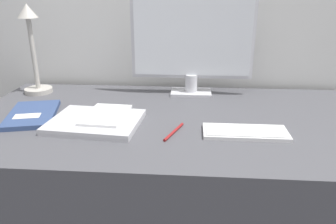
# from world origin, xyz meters

# --- Properties ---
(desk) EXTENTS (1.47, 0.77, 0.76)m
(desk) POSITION_xyz_m (0.00, 0.14, 0.38)
(desk) COLOR #4C4C51
(desk) RESTS_ON ground_plane
(monitor) EXTENTS (0.51, 0.11, 0.41)m
(monitor) POSITION_xyz_m (0.06, 0.42, 0.98)
(monitor) COLOR silver
(monitor) RESTS_ON desk
(keyboard) EXTENTS (0.26, 0.11, 0.01)m
(keyboard) POSITION_xyz_m (0.23, 0.01, 0.77)
(keyboard) COLOR silver
(keyboard) RESTS_ON desk
(laptop) EXTENTS (0.31, 0.26, 0.02)m
(laptop) POSITION_xyz_m (-0.26, 0.05, 0.77)
(laptop) COLOR #BCBCC1
(laptop) RESTS_ON desk
(ereader) EXTENTS (0.15, 0.21, 0.01)m
(ereader) POSITION_xyz_m (-0.23, 0.08, 0.78)
(ereader) COLOR white
(ereader) RESTS_ON laptop
(desk_lamp) EXTENTS (0.12, 0.12, 0.37)m
(desk_lamp) POSITION_xyz_m (-0.61, 0.39, 0.96)
(desk_lamp) COLOR #BCB7AD
(desk_lamp) RESTS_ON desk
(notebook) EXTENTS (0.22, 0.29, 0.02)m
(notebook) POSITION_xyz_m (-0.51, 0.11, 0.77)
(notebook) COLOR #334775
(notebook) RESTS_ON desk
(pen) EXTENTS (0.06, 0.13, 0.01)m
(pen) POSITION_xyz_m (0.01, -0.00, 0.76)
(pen) COLOR maroon
(pen) RESTS_ON desk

